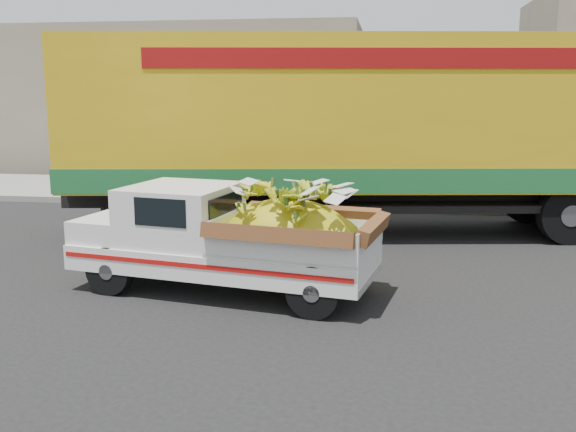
# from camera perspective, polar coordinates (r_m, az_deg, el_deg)

# --- Properties ---
(ground) EXTENTS (100.00, 100.00, 0.00)m
(ground) POSITION_cam_1_polar(r_m,az_deg,el_deg) (9.21, -4.19, -6.61)
(ground) COLOR black
(ground) RESTS_ON ground
(curb) EXTENTS (60.00, 0.25, 0.15)m
(curb) POSITION_cam_1_polar(r_m,az_deg,el_deg) (15.51, 1.22, 0.93)
(curb) COLOR gray
(curb) RESTS_ON ground
(sidewalk) EXTENTS (60.00, 4.00, 0.14)m
(sidewalk) POSITION_cam_1_polar(r_m,az_deg,el_deg) (17.57, 2.12, 2.09)
(sidewalk) COLOR gray
(sidewalk) RESTS_ON ground
(building_left) EXTENTS (18.00, 6.00, 5.00)m
(building_left) POSITION_cam_1_polar(r_m,az_deg,el_deg) (25.21, -14.85, 9.97)
(building_left) COLOR gray
(building_left) RESTS_ON ground
(pickup_truck) EXTENTS (4.42, 2.27, 1.48)m
(pickup_truck) POSITION_cam_1_polar(r_m,az_deg,el_deg) (8.87, -3.83, -1.96)
(pickup_truck) COLOR black
(pickup_truck) RESTS_ON ground
(semi_trailer) EXTENTS (12.07, 4.43, 3.80)m
(semi_trailer) POSITION_cam_1_polar(r_m,az_deg,el_deg) (12.72, 7.76, 7.91)
(semi_trailer) COLOR black
(semi_trailer) RESTS_ON ground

